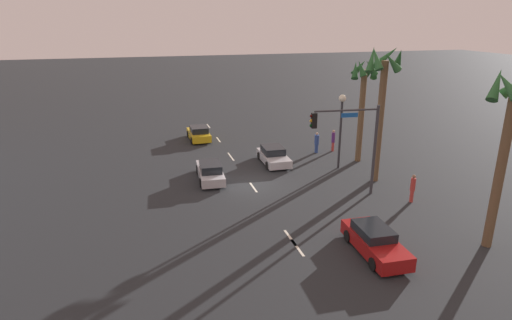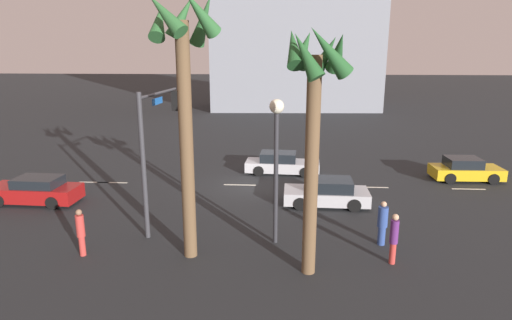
# 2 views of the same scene
# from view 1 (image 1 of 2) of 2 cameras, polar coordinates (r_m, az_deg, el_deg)

# --- Properties ---
(ground_plane) EXTENTS (220.00, 220.00, 0.00)m
(ground_plane) POSITION_cam_1_polar(r_m,az_deg,el_deg) (30.90, -0.69, -3.19)
(ground_plane) COLOR #232628
(lane_stripe_0) EXTENTS (1.88, 0.14, 0.01)m
(lane_stripe_0) POSITION_cam_1_polar(r_m,az_deg,el_deg) (47.74, -6.30, 4.49)
(lane_stripe_0) COLOR silver
(lane_stripe_0) RESTS_ON ground_plane
(lane_stripe_1) EXTENTS (1.85, 0.14, 0.01)m
(lane_stripe_1) POSITION_cam_1_polar(r_m,az_deg,el_deg) (42.23, -4.99, 2.70)
(lane_stripe_1) COLOR silver
(lane_stripe_1) RESTS_ON ground_plane
(lane_stripe_2) EXTENTS (2.31, 0.14, 0.01)m
(lane_stripe_2) POSITION_cam_1_polar(r_m,az_deg,el_deg) (36.97, -3.35, 0.45)
(lane_stripe_2) COLOR silver
(lane_stripe_2) RESTS_ON ground_plane
(lane_stripe_3) EXTENTS (1.86, 0.14, 0.01)m
(lane_stripe_3) POSITION_cam_1_polar(r_m,az_deg,el_deg) (30.28, -0.35, -3.64)
(lane_stripe_3) COLOR silver
(lane_stripe_3) RESTS_ON ground_plane
(lane_stripe_4) EXTENTS (1.81, 0.14, 0.01)m
(lane_stripe_4) POSITION_cam_1_polar(r_m,az_deg,el_deg) (22.87, 5.50, -11.45)
(lane_stripe_4) COLOR silver
(lane_stripe_4) RESTS_ON ground_plane
(lane_stripe_5) EXTENTS (1.83, 0.14, 0.01)m
(lane_stripe_5) POSITION_cam_1_polar(r_m,az_deg,el_deg) (23.76, 4.55, -10.22)
(lane_stripe_5) COLOR silver
(lane_stripe_5) RESTS_ON ground_plane
(car_0) EXTENTS (4.02, 1.97, 1.36)m
(car_0) POSITION_cam_1_polar(r_m,az_deg,el_deg) (42.23, -7.57, 3.48)
(car_0) COLOR gold
(car_0) RESTS_ON ground_plane
(car_1) EXTENTS (4.60, 1.98, 1.35)m
(car_1) POSITION_cam_1_polar(r_m,az_deg,el_deg) (22.85, 15.43, -10.31)
(car_1) COLOR maroon
(car_1) RESTS_ON ground_plane
(car_2) EXTENTS (4.69, 1.99, 1.35)m
(car_2) POSITION_cam_1_polar(r_m,az_deg,el_deg) (31.72, -6.07, -1.52)
(car_2) COLOR #B7B7BC
(car_2) RESTS_ON ground_plane
(car_3) EXTENTS (4.26, 2.04, 1.34)m
(car_3) POSITION_cam_1_polar(r_m,az_deg,el_deg) (35.14, 2.32, 0.56)
(car_3) COLOR #B7B7BC
(car_3) RESTS_ON ground_plane
(traffic_signal) EXTENTS (0.67, 4.59, 6.05)m
(traffic_signal) POSITION_cam_1_polar(r_m,az_deg,el_deg) (28.42, 12.77, 3.10)
(traffic_signal) COLOR #38383D
(traffic_signal) RESTS_ON ground_plane
(streetlamp) EXTENTS (0.56, 0.56, 5.83)m
(streetlamp) POSITION_cam_1_polar(r_m,az_deg,el_deg) (33.65, 11.21, 5.59)
(streetlamp) COLOR #2D2D33
(streetlamp) RESTS_ON ground_plane
(pedestrian_0) EXTENTS (0.41, 0.41, 1.93)m
(pedestrian_0) POSITION_cam_1_polar(r_m,az_deg,el_deg) (38.81, 10.16, 2.67)
(pedestrian_0) COLOR #BF3833
(pedestrian_0) RESTS_ON ground_plane
(pedestrian_1) EXTENTS (0.41, 0.41, 1.86)m
(pedestrian_1) POSITION_cam_1_polar(r_m,az_deg,el_deg) (29.38, 20.00, -3.43)
(pedestrian_1) COLOR #BF3833
(pedestrian_1) RESTS_ON ground_plane
(pedestrian_2) EXTENTS (0.55, 0.55, 1.83)m
(pedestrian_2) POSITION_cam_1_polar(r_m,az_deg,el_deg) (38.14, 8.02, 2.36)
(pedestrian_2) COLOR #2D478C
(pedestrian_2) RESTS_ON ground_plane
(palm_tree_0) EXTENTS (2.49, 2.32, 9.15)m
(palm_tree_0) POSITION_cam_1_polar(r_m,az_deg,el_deg) (23.82, 30.39, 3.95)
(palm_tree_0) COLOR brown
(palm_tree_0) RESTS_ON ground_plane
(palm_tree_1) EXTENTS (2.64, 2.72, 9.61)m
(palm_tree_1) POSITION_cam_1_polar(r_m,az_deg,el_deg) (31.11, 16.38, 9.14)
(palm_tree_1) COLOR brown
(palm_tree_1) RESTS_ON ground_plane
(palm_tree_2) EXTENTS (2.24, 2.54, 8.45)m
(palm_tree_2) POSITION_cam_1_polar(r_m,az_deg,el_deg) (35.49, 14.09, 9.33)
(palm_tree_2) COLOR brown
(palm_tree_2) RESTS_ON ground_plane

